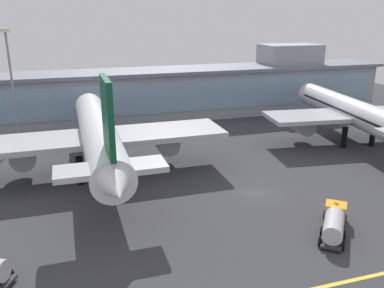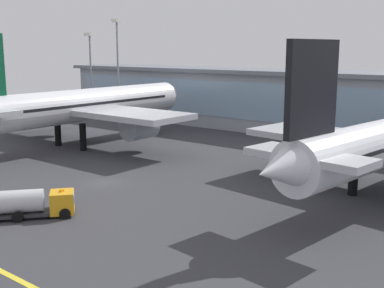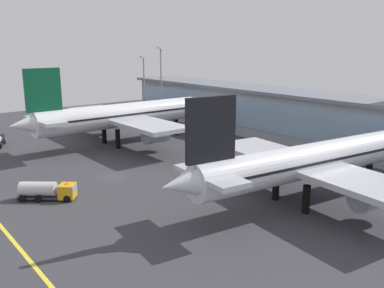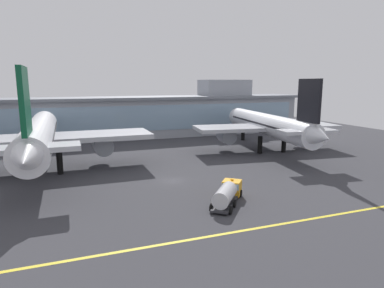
# 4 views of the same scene
# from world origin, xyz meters

# --- Properties ---
(ground_plane) EXTENTS (180.00, 180.00, 0.00)m
(ground_plane) POSITION_xyz_m (0.00, 0.00, 0.00)
(ground_plane) COLOR #38383D
(taxiway_centreline_stripe) EXTENTS (144.00, 0.50, 0.01)m
(taxiway_centreline_stripe) POSITION_xyz_m (0.00, -22.00, 0.01)
(taxiway_centreline_stripe) COLOR yellow
(taxiway_centreline_stripe) RESTS_ON ground
(terminal_building) EXTENTS (118.95, 14.00, 17.74)m
(terminal_building) POSITION_xyz_m (1.78, 49.39, 6.77)
(terminal_building) COLOR #9399A3
(terminal_building) RESTS_ON ground
(airliner_near_left) EXTENTS (42.24, 51.98, 19.02)m
(airliner_near_left) POSITION_xyz_m (-21.63, 14.56, 6.95)
(airliner_near_left) COLOR black
(airliner_near_left) RESTS_ON ground
(airliner_near_right) EXTENTS (36.90, 49.47, 17.61)m
(airliner_near_right) POSITION_xyz_m (30.15, 17.09, 6.44)
(airliner_near_right) COLOR black
(airliner_near_right) RESTS_ON ground
(fuel_tanker_truck) EXTENTS (7.60, 8.54, 2.90)m
(fuel_tanker_truck) POSITION_xyz_m (4.20, -13.24, 1.51)
(fuel_tanker_truck) COLOR black
(fuel_tanker_truck) RESTS_ON ground
(apron_light_mast_centre) EXTENTS (1.80, 1.80, 23.22)m
(apron_light_mast_centre) POSITION_xyz_m (-36.12, 36.44, 15.23)
(apron_light_mast_centre) COLOR gray
(apron_light_mast_centre) RESTS_ON ground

